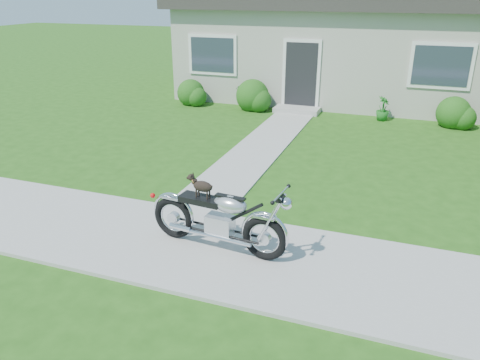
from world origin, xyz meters
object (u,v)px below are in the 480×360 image
at_px(potted_plant_left, 245,98).
at_px(potted_plant_right, 383,109).
at_px(house, 364,34).
at_px(motorcycle_with_dog, 220,218).

distance_m(potted_plant_left, potted_plant_right, 4.29).
bearing_deg(potted_plant_right, house, 107.65).
relative_size(potted_plant_left, motorcycle_with_dog, 0.31).
relative_size(house, potted_plant_left, 18.02).
distance_m(house, potted_plant_left, 5.03).
bearing_deg(house, potted_plant_left, -132.81).
relative_size(house, motorcycle_with_dog, 5.67).
bearing_deg(house, motorcycle_with_dog, -92.77).
bearing_deg(potted_plant_left, motorcycle_with_dog, -72.99).
bearing_deg(potted_plant_right, motorcycle_with_dog, -101.10).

